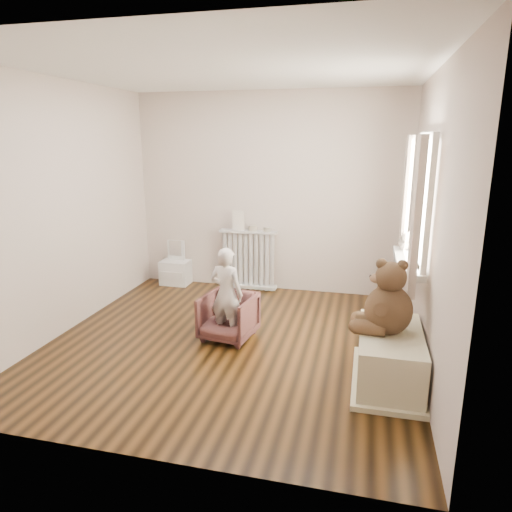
% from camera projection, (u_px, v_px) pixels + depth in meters
% --- Properties ---
extents(floor, '(3.60, 3.60, 0.01)m').
position_uv_depth(floor, '(231.00, 342.00, 4.63)').
color(floor, black).
rests_on(floor, ground).
extents(ceiling, '(3.60, 3.60, 0.01)m').
position_uv_depth(ceiling, '(227.00, 68.00, 3.98)').
color(ceiling, white).
rests_on(ceiling, ground).
extents(back_wall, '(3.60, 0.02, 2.60)m').
position_uv_depth(back_wall, '(269.00, 194.00, 6.00)').
color(back_wall, beige).
rests_on(back_wall, ground).
extents(front_wall, '(3.60, 0.02, 2.60)m').
position_uv_depth(front_wall, '(138.00, 266.00, 2.62)').
color(front_wall, beige).
rests_on(front_wall, ground).
extents(left_wall, '(0.02, 3.60, 2.60)m').
position_uv_depth(left_wall, '(63.00, 209.00, 4.72)').
color(left_wall, beige).
rests_on(left_wall, ground).
extents(right_wall, '(0.02, 3.60, 2.60)m').
position_uv_depth(right_wall, '(431.00, 224.00, 3.90)').
color(right_wall, beige).
rests_on(right_wall, ground).
extents(window, '(0.03, 0.90, 1.10)m').
position_uv_depth(window, '(424.00, 202.00, 4.15)').
color(window, white).
rests_on(window, right_wall).
extents(window_sill, '(0.22, 1.10, 0.06)m').
position_uv_depth(window_sill, '(408.00, 262.00, 4.32)').
color(window_sill, silver).
rests_on(window_sill, right_wall).
extents(curtain_left, '(0.06, 0.26, 1.30)m').
position_uv_depth(curtain_left, '(416.00, 218.00, 3.65)').
color(curtain_left, beige).
rests_on(curtain_left, right_wall).
extents(curtain_right, '(0.06, 0.26, 1.30)m').
position_uv_depth(curtain_right, '(406.00, 200.00, 4.73)').
color(curtain_right, beige).
rests_on(curtain_right, right_wall).
extents(radiator, '(0.77, 0.15, 0.82)m').
position_uv_depth(radiator, '(248.00, 261.00, 6.18)').
color(radiator, silver).
rests_on(radiator, floor).
extents(paper_doll, '(0.16, 0.01, 0.27)m').
position_uv_depth(paper_doll, '(238.00, 220.00, 6.07)').
color(paper_doll, beige).
rests_on(paper_doll, radiator).
extents(tin_a, '(0.11, 0.11, 0.07)m').
position_uv_depth(tin_a, '(253.00, 228.00, 6.05)').
color(tin_a, '#A59E8C').
rests_on(tin_a, radiator).
extents(tin_b, '(0.10, 0.10, 0.06)m').
position_uv_depth(tin_b, '(267.00, 229.00, 6.00)').
color(tin_b, '#A59E8C').
rests_on(tin_b, radiator).
extents(toy_vanity, '(0.39, 0.28, 0.62)m').
position_uv_depth(toy_vanity, '(175.00, 265.00, 6.42)').
color(toy_vanity, silver).
rests_on(toy_vanity, floor).
extents(armchair, '(0.58, 0.59, 0.47)m').
position_uv_depth(armchair, '(228.00, 317.00, 4.67)').
color(armchair, '#4E2A27').
rests_on(armchair, floor).
extents(child, '(0.38, 0.28, 0.96)m').
position_uv_depth(child, '(226.00, 294.00, 4.55)').
color(child, beige).
rests_on(child, armchair).
extents(toy_bench, '(0.51, 0.96, 0.45)m').
position_uv_depth(toy_bench, '(389.00, 360.00, 3.83)').
color(toy_bench, beige).
rests_on(toy_bench, floor).
extents(teddy_bear, '(0.52, 0.41, 0.61)m').
position_uv_depth(teddy_bear, '(389.00, 307.00, 3.72)').
color(teddy_bear, '#3A2717').
rests_on(teddy_bear, toy_bench).
extents(plush_cat, '(0.19, 0.26, 0.20)m').
position_uv_depth(plush_cat, '(405.00, 240.00, 4.64)').
color(plush_cat, '#70655D').
rests_on(plush_cat, window_sill).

